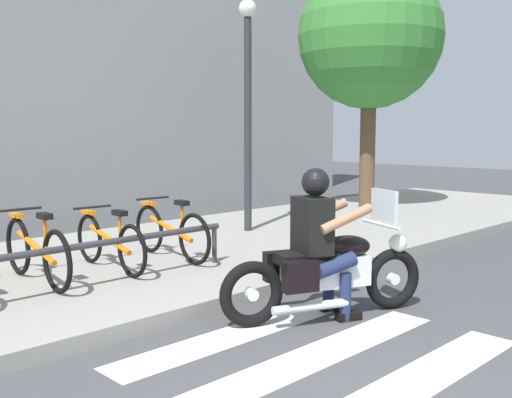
# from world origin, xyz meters

# --- Properties ---
(sidewalk) EXTENTS (24.00, 4.40, 0.15)m
(sidewalk) POSITION_xyz_m (0.00, 4.36, 0.07)
(sidewalk) COLOR gray
(sidewalk) RESTS_ON ground
(crosswalk_stripe_2) EXTENTS (2.80, 0.40, 0.01)m
(crosswalk_stripe_2) POSITION_xyz_m (0.72, 0.00, 0.00)
(crosswalk_stripe_2) COLOR white
(crosswalk_stripe_2) RESTS_ON ground
(crosswalk_stripe_3) EXTENTS (2.80, 0.40, 0.01)m
(crosswalk_stripe_3) POSITION_xyz_m (0.72, 0.80, 0.00)
(crosswalk_stripe_3) COLOR white
(crosswalk_stripe_3) RESTS_ON ground
(crosswalk_stripe_4) EXTENTS (2.80, 0.40, 0.01)m
(crosswalk_stripe_4) POSITION_xyz_m (0.72, 1.60, 0.00)
(crosswalk_stripe_4) COLOR white
(crosswalk_stripe_4) RESTS_ON ground
(motorcycle) EXTENTS (1.98, 0.99, 1.20)m
(motorcycle) POSITION_xyz_m (1.52, 1.35, 0.45)
(motorcycle) COLOR black
(motorcycle) RESTS_ON ground
(rider) EXTENTS (0.75, 0.69, 1.42)m
(rider) POSITION_xyz_m (1.45, 1.39, 0.81)
(rider) COLOR black
(rider) RESTS_ON ground
(bicycle_1) EXTENTS (0.48, 1.68, 0.78)m
(bicycle_1) POSITION_xyz_m (-0.14, 3.92, 0.50)
(bicycle_1) COLOR black
(bicycle_1) RESTS_ON sidewalk
(bicycle_2) EXTENTS (0.48, 1.60, 0.72)m
(bicycle_2) POSITION_xyz_m (0.74, 3.93, 0.48)
(bicycle_2) COLOR black
(bicycle_2) RESTS_ON sidewalk
(bicycle_3) EXTENTS (0.48, 1.64, 0.76)m
(bicycle_3) POSITION_xyz_m (1.61, 3.92, 0.50)
(bicycle_3) COLOR black
(bicycle_3) RESTS_ON sidewalk
(bike_rack) EXTENTS (3.21, 0.07, 0.49)m
(bike_rack) POSITION_xyz_m (0.30, 3.37, 0.56)
(bike_rack) COLOR #333338
(bike_rack) RESTS_ON sidewalk
(street_lamp) EXTENTS (0.28, 0.28, 3.79)m
(street_lamp) POSITION_xyz_m (3.76, 4.76, 2.33)
(street_lamp) COLOR #2D2D33
(street_lamp) RESTS_ON ground
(tree_near_rack) EXTENTS (2.98, 2.98, 5.19)m
(tree_near_rack) POSITION_xyz_m (7.65, 5.16, 3.67)
(tree_near_rack) COLOR brown
(tree_near_rack) RESTS_ON ground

